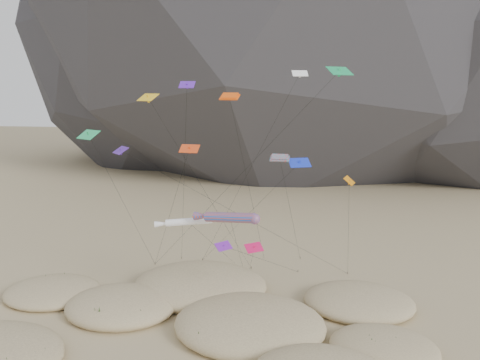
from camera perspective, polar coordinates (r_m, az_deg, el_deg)
ground at (r=46.13m, az=-5.12°, el=-21.00°), size 500.00×500.00×0.00m
dunes at (r=50.21m, az=-5.68°, el=-17.20°), size 49.28×35.57×4.07m
dune_grass at (r=49.33m, az=-5.19°, el=-17.62°), size 40.93×28.54×1.51m
kite_stakes at (r=66.64m, az=0.86°, el=-10.36°), size 26.86×7.52×0.30m
rainbow_tube_kite at (r=49.69m, az=-1.52°, el=-4.58°), size 7.73×14.83×11.96m
white_tube_kite at (r=53.04m, az=-6.67°, el=-5.09°), size 7.70×12.87×10.45m
orange_parafoil at (r=53.91m, az=-1.20°, el=9.79°), size 4.12×12.80×24.06m
multi_parafoil at (r=48.23m, az=4.93°, el=2.38°), size 2.95×18.82×17.93m
delta_kites at (r=50.45m, az=-1.80°, el=4.35°), size 30.12×20.39×26.84m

